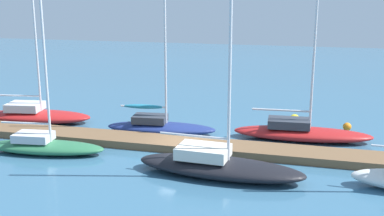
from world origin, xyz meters
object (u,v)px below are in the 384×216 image
sailboat_0 (35,114)px  mooring_buoy_yellow (294,120)px  sailboat_1 (44,145)px  sailboat_3 (218,164)px  sailboat_4 (301,131)px  sailboat_2 (159,125)px  mooring_buoy_orange (347,127)px

sailboat_0 → mooring_buoy_yellow: (17.93, 4.16, -0.21)m
sailboat_0 → mooring_buoy_yellow: bearing=4.0°
sailboat_1 → sailboat_0: bearing=120.1°
sailboat_3 → mooring_buoy_yellow: (3.20, 10.73, -0.23)m
sailboat_1 → sailboat_4: sailboat_4 is taller
sailboat_4 → mooring_buoy_yellow: size_ratio=16.33×
sailboat_2 → mooring_buoy_orange: size_ratio=21.17×
sailboat_2 → sailboat_4: bearing=0.2°
sailboat_1 → sailboat_4: size_ratio=0.78×
mooring_buoy_orange → mooring_buoy_yellow: bearing=170.2°
sailboat_0 → sailboat_2: 9.49m
sailboat_4 → sailboat_2: bearing=-177.4°
mooring_buoy_orange → sailboat_4: bearing=-135.4°
sailboat_0 → mooring_buoy_yellow: sailboat_0 is taller
sailboat_3 → sailboat_0: bearing=158.9°
sailboat_4 → mooring_buoy_yellow: 3.56m
sailboat_3 → sailboat_4: (3.76, 7.23, -0.04)m
mooring_buoy_yellow → sailboat_0: bearing=-166.9°
sailboat_4 → mooring_buoy_orange: 4.14m
sailboat_2 → mooring_buoy_orange: (11.95, 3.89, -0.30)m
sailboat_3 → mooring_buoy_yellow: bearing=76.3°
sailboat_0 → sailboat_3: sailboat_3 is taller
sailboat_3 → mooring_buoy_orange: (6.70, 10.13, -0.33)m
sailboat_0 → sailboat_4: sailboat_4 is taller
sailboat_0 → sailboat_2: (9.49, -0.33, -0.01)m
sailboat_2 → sailboat_3: (5.25, -6.24, 0.03)m
sailboat_1 → mooring_buoy_orange: (17.05, 9.33, -0.22)m
mooring_buoy_yellow → sailboat_2: bearing=-152.0°
sailboat_0 → sailboat_2: sailboat_0 is taller
sailboat_1 → mooring_buoy_orange: sailboat_1 is taller
sailboat_0 → sailboat_4: bearing=-7.0°
mooring_buoy_orange → mooring_buoy_yellow: 3.55m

